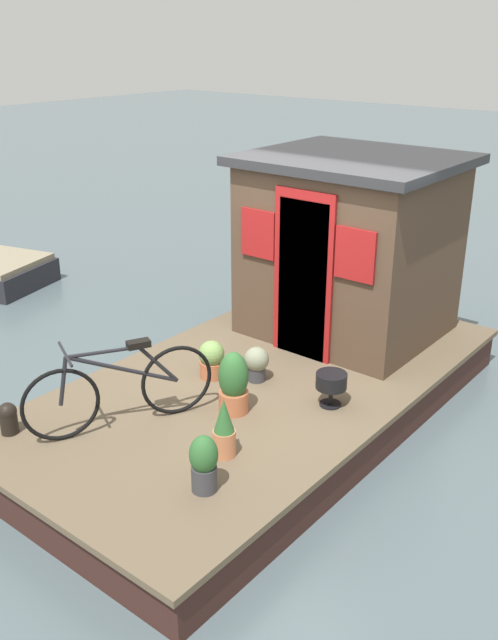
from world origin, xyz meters
TOP-DOWN VIEW (x-y plane):
  - ground_plane at (0.00, 0.00)m, footprint 60.00×60.00m
  - houseboat_deck at (0.00, 0.00)m, footprint 5.41×2.85m
  - houseboat_cabin at (1.59, 0.00)m, footprint 1.98×2.19m
  - bicycle at (-1.50, 0.39)m, footprint 1.56×0.80m
  - potted_plant_thyme at (-1.74, -0.80)m, footprint 0.22×0.22m
  - potted_plant_ivy at (-0.69, -0.21)m, footprint 0.28×0.28m
  - potted_plant_fern at (-0.30, 0.41)m, footprint 0.26×0.26m
  - potted_plant_geranium at (-1.28, -0.61)m, footprint 0.19×0.19m
  - potted_plant_lavender at (-0.07, 0.01)m, footprint 0.25×0.25m
  - charcoal_grill at (-0.03, -0.85)m, footprint 0.29×0.29m
  - mooring_bollard at (-2.20, 1.07)m, footprint 0.16×0.16m

SIDE VIEW (x-z plane):
  - ground_plane at x=0.00m, z-range 0.00..0.00m
  - houseboat_deck at x=0.00m, z-range 0.00..0.44m
  - mooring_bollard at x=-2.20m, z-range 0.44..0.73m
  - potted_plant_lavender at x=-0.07m, z-range 0.45..0.81m
  - potted_plant_fern at x=-0.30m, z-range 0.44..0.83m
  - charcoal_grill at x=-0.03m, z-range 0.51..0.84m
  - potted_plant_thyme at x=-1.74m, z-range 0.44..0.92m
  - potted_plant_geranium at x=-1.28m, z-range 0.42..0.95m
  - potted_plant_ivy at x=-0.69m, z-range 0.42..1.02m
  - bicycle at x=-1.50m, z-range 0.41..1.22m
  - houseboat_cabin at x=1.59m, z-range 0.45..2.47m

